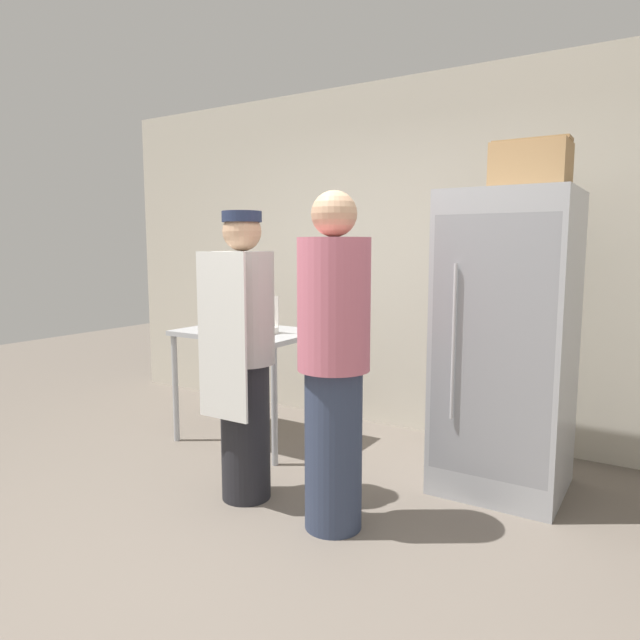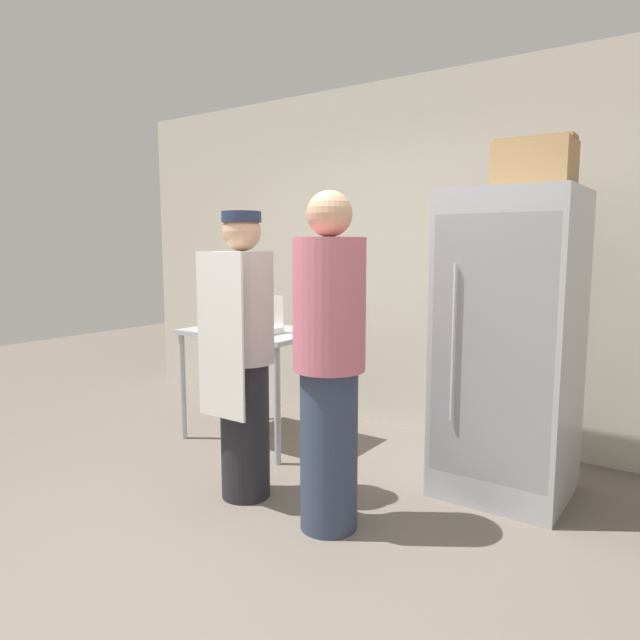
# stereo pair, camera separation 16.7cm
# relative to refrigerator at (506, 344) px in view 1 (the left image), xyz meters

# --- Properties ---
(ground_plane) EXTENTS (14.00, 14.00, 0.00)m
(ground_plane) POSITION_rel_refrigerator_xyz_m (-0.81, -1.46, -0.91)
(ground_plane) COLOR #6B6056
(back_wall) EXTENTS (6.40, 0.12, 2.80)m
(back_wall) POSITION_rel_refrigerator_xyz_m (-0.81, 0.83, 0.49)
(back_wall) COLOR beige
(back_wall) RESTS_ON ground_plane
(refrigerator) EXTENTS (0.74, 0.74, 1.82)m
(refrigerator) POSITION_rel_refrigerator_xyz_m (0.00, 0.00, 0.00)
(refrigerator) COLOR #ADAFB5
(refrigerator) RESTS_ON ground_plane
(prep_counter) EXTENTS (1.02, 0.69, 0.86)m
(prep_counter) POSITION_rel_refrigerator_xyz_m (-1.88, -0.15, -0.15)
(prep_counter) COLOR #ADAFB5
(prep_counter) RESTS_ON ground_plane
(donut_box) EXTENTS (0.29, 0.23, 0.27)m
(donut_box) POSITION_rel_refrigerator_xyz_m (-1.73, -0.27, 0.00)
(donut_box) COLOR silver
(donut_box) RESTS_ON prep_counter
(blender_pitcher) EXTENTS (0.12, 0.12, 0.27)m
(blender_pitcher) POSITION_rel_refrigerator_xyz_m (-1.92, -0.04, 0.07)
(blender_pitcher) COLOR black
(blender_pitcher) RESTS_ON prep_counter
(binder_stack) EXTENTS (0.28, 0.25, 0.16)m
(binder_stack) POSITION_rel_refrigerator_xyz_m (-2.18, 0.03, 0.03)
(binder_stack) COLOR #B72D2D
(binder_stack) RESTS_ON prep_counter
(cardboard_storage_box) EXTENTS (0.43, 0.31, 0.29)m
(cardboard_storage_box) POSITION_rel_refrigerator_xyz_m (0.09, 0.04, 1.05)
(cardboard_storage_box) COLOR #A87F51
(cardboard_storage_box) RESTS_ON refrigerator
(person_baker) EXTENTS (0.36, 0.38, 1.69)m
(person_baker) POSITION_rel_refrigerator_xyz_m (-1.25, -0.96, -0.03)
(person_baker) COLOR #232328
(person_baker) RESTS_ON ground_plane
(person_customer) EXTENTS (0.38, 0.38, 1.77)m
(person_customer) POSITION_rel_refrigerator_xyz_m (-0.63, -0.99, -0.00)
(person_customer) COLOR #333D56
(person_customer) RESTS_ON ground_plane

